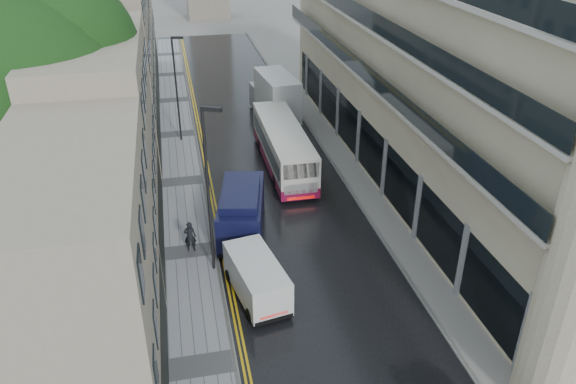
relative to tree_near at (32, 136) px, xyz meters
name	(u,v)px	position (x,y,z in m)	size (l,w,h in m)	color
road	(271,174)	(12.50, 7.50, -6.94)	(9.00, 85.00, 0.02)	black
left_sidewalk	(183,182)	(6.65, 7.50, -6.89)	(2.70, 85.00, 0.12)	gray
right_sidewalk	(347,166)	(17.90, 7.50, -6.89)	(1.80, 85.00, 0.12)	slate
old_shop_row	(116,86)	(3.05, 10.00, -0.95)	(4.50, 56.00, 12.00)	gray
modern_block	(434,70)	(22.80, 6.00, 0.05)	(8.00, 40.00, 14.00)	beige
tree_near	(32,136)	(0.00, 0.00, 0.00)	(10.56, 10.56, 13.89)	black
tree_far	(75,72)	(0.30, 13.00, -0.72)	(9.24, 9.24, 12.46)	black
cream_bus	(275,168)	(12.45, 5.43, -5.45)	(2.45, 10.78, 2.94)	beige
white_lorry	(268,106)	(13.78, 15.34, -4.87)	(2.35, 7.83, 4.11)	beige
white_van	(250,303)	(8.95, -6.80, -5.92)	(1.91, 4.45, 2.01)	silver
navy_van	(219,229)	(8.20, -1.10, -5.46)	(2.30, 5.74, 2.93)	black
pedestrian	(190,236)	(6.70, -0.76, -5.95)	(0.64, 0.42, 1.74)	black
lamp_post_near	(208,194)	(7.73, -2.59, -2.55)	(0.96, 0.21, 8.56)	black
lamp_post_far	(177,91)	(6.85, 14.59, -2.93)	(0.88, 0.19, 7.78)	black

